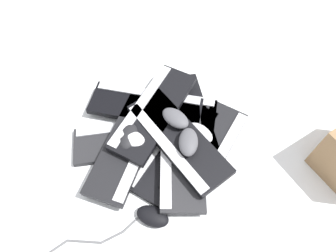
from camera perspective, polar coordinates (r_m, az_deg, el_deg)
The scene contains 18 objects.
ground_plane at distance 1.12m, azimuth -1.12°, elevation -5.74°, with size 3.20×3.20×0.00m, color white.
keyboard_0 at distance 1.22m, azimuth -1.23°, elevation 3.48°, with size 0.40×0.43×0.03m.
keyboard_1 at distance 1.15m, azimuth -6.74°, elevation -2.55°, with size 0.31×0.46×0.03m.
keyboard_2 at distance 1.12m, azimuth 1.08°, elevation -4.21°, with size 0.34×0.46×0.03m.
keyboard_3 at distance 1.12m, azimuth 7.43°, elevation -4.75°, with size 0.34×0.46×0.03m.
keyboard_4 at distance 1.19m, azimuth 4.10°, elevation 1.31°, with size 0.46×0.29×0.03m.
keyboard_5 at distance 1.19m, azimuth -4.24°, elevation 3.94°, with size 0.41×0.42×0.03m.
keyboard_6 at distance 1.14m, azimuth -2.69°, elevation 2.90°, with size 0.36×0.45×0.03m.
keyboard_7 at distance 1.10m, azimuth -7.67°, elevation -3.66°, with size 0.40×0.43×0.03m.
keyboard_8 at distance 1.08m, azimuth 2.45°, elevation -5.05°, with size 0.45×0.36×0.03m.
keyboard_9 at distance 1.07m, azimuth 1.92°, elevation -2.56°, with size 0.45×0.19×0.03m.
mouse_0 at distance 1.08m, azimuth -7.55°, elevation -2.04°, with size 0.11×0.07×0.04m, color black.
mouse_1 at distance 1.02m, azimuth 3.90°, elevation -3.04°, with size 0.11×0.07×0.04m, color #4C4C51.
mouse_2 at distance 1.07m, azimuth 1.42°, elevation 1.52°, with size 0.11×0.07×0.04m, color #4C4C51.
mouse_3 at distance 1.12m, azimuth 6.04°, elevation -1.29°, with size 0.11×0.07×0.04m, color #B7B7BC.
mouse_4 at distance 1.07m, azimuth -7.15°, elevation -2.36°, with size 0.11×0.07×0.04m, color silver.
mouse_5 at distance 1.02m, azimuth -2.94°, elevation -16.81°, with size 0.11×0.07×0.04m, color black.
cable_0 at distance 1.06m, azimuth -17.42°, elevation -20.67°, with size 0.10×0.54×0.01m.
Camera 1 is at (-0.44, 0.24, 1.00)m, focal length 32.00 mm.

